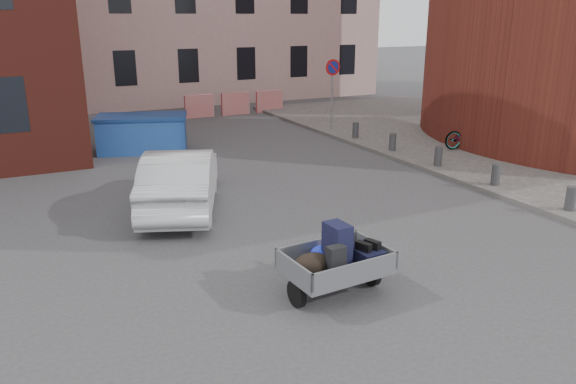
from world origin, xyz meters
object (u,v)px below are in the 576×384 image
dumpster (143,133)px  bicycle (469,134)px  trailer (335,261)px  silver_car (181,179)px

dumpster → bicycle: dumpster is taller
trailer → bicycle: size_ratio=1.02×
trailer → dumpster: size_ratio=0.58×
bicycle → dumpster: bearing=68.8°
dumpster → silver_car: silver_car is taller
trailer → dumpster: dumpster is taller
silver_car → bicycle: size_ratio=2.37×
trailer → silver_car: bearing=96.8°
silver_car → dumpster: bearing=-73.2°
dumpster → bicycle: 10.73m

